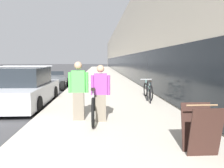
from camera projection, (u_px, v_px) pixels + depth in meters
sidewalk_slab at (102, 75)px, 25.89m from camera, size 4.65×70.00×0.13m
storefront_facade at (149, 49)px, 33.91m from camera, size 10.01×70.00×7.06m
tandem_bicycle at (94, 104)px, 6.32m from camera, size 0.52×2.66×0.96m
person_rider at (101, 93)px, 5.97m from camera, size 0.53×0.21×1.55m
person_bystander at (78, 91)px, 6.10m from camera, size 0.56×0.22×1.64m
bike_rack_hoop at (149, 90)px, 8.69m from camera, size 0.05×0.60×0.84m
cruiser_bike_nearest at (148, 90)px, 9.61m from camera, size 0.52×1.70×0.83m
sandwich_board_sign at (201, 129)px, 3.89m from camera, size 0.56×0.56×0.90m
parked_sedan_curbside at (24, 89)px, 8.70m from camera, size 2.01×4.68×1.59m
vintage_roadster_curbside at (53, 81)px, 13.93m from camera, size 1.84×4.18×1.10m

